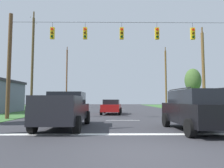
% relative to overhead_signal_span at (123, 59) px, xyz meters
% --- Properties ---
extents(ground_plane, '(120.00, 120.00, 0.00)m').
position_rel_overhead_signal_span_xyz_m(ground_plane, '(-0.08, -10.29, -4.79)').
color(ground_plane, '#333338').
extents(stop_bar_stripe, '(15.53, 0.45, 0.01)m').
position_rel_overhead_signal_span_xyz_m(stop_bar_stripe, '(-0.08, -7.08, -4.78)').
color(stop_bar_stripe, white).
rests_on(stop_bar_stripe, ground).
extents(lane_dash_0, '(2.50, 0.15, 0.01)m').
position_rel_overhead_signal_span_xyz_m(lane_dash_0, '(-0.08, -1.08, -4.78)').
color(lane_dash_0, white).
rests_on(lane_dash_0, ground).
extents(lane_dash_1, '(2.50, 0.15, 0.01)m').
position_rel_overhead_signal_span_xyz_m(lane_dash_1, '(-0.08, 6.79, -4.78)').
color(lane_dash_1, white).
rests_on(lane_dash_1, ground).
extents(lane_dash_2, '(2.50, 0.15, 0.01)m').
position_rel_overhead_signal_span_xyz_m(lane_dash_2, '(-0.08, 13.96, -4.78)').
color(lane_dash_2, white).
rests_on(lane_dash_2, ground).
extents(overhead_signal_span, '(18.50, 0.31, 8.47)m').
position_rel_overhead_signal_span_xyz_m(overhead_signal_span, '(0.00, 0.00, 0.00)').
color(overhead_signal_span, brown).
rests_on(overhead_signal_span, ground).
extents(pickup_truck, '(2.34, 5.43, 1.95)m').
position_rel_overhead_signal_span_xyz_m(pickup_truck, '(-3.50, -4.94, -3.82)').
color(pickup_truck, black).
rests_on(pickup_truck, ground).
extents(suv_black, '(2.30, 4.84, 2.05)m').
position_rel_overhead_signal_span_xyz_m(suv_black, '(3.11, -6.27, -3.73)').
color(suv_black, black).
rests_on(suv_black, ground).
extents(distant_car_crossing_white, '(2.13, 4.36, 1.52)m').
position_rel_overhead_signal_span_xyz_m(distant_car_crossing_white, '(-9.74, 14.82, -4.00)').
color(distant_car_crossing_white, silver).
rests_on(distant_car_crossing_white, ground).
extents(distant_car_far_parked, '(2.34, 4.45, 1.52)m').
position_rel_overhead_signal_span_xyz_m(distant_car_far_parked, '(-0.87, 5.31, -4.00)').
color(distant_car_far_parked, maroon).
rests_on(distant_car_far_parked, ground).
extents(utility_pole_mid_right, '(0.32, 1.76, 9.76)m').
position_rel_overhead_signal_span_xyz_m(utility_pole_mid_right, '(9.46, 6.43, -0.10)').
color(utility_pole_mid_right, brown).
rests_on(utility_pole_mid_right, ground).
extents(utility_pole_far_right, '(0.33, 1.86, 11.48)m').
position_rel_overhead_signal_span_xyz_m(utility_pole_far_right, '(9.50, 21.88, 0.74)').
color(utility_pole_far_right, brown).
rests_on(utility_pole_far_right, ground).
extents(utility_pole_mid_left, '(0.26, 1.88, 11.36)m').
position_rel_overhead_signal_span_xyz_m(utility_pole_mid_left, '(-9.57, 6.12, 0.74)').
color(utility_pole_mid_left, brown).
rests_on(utility_pole_mid_left, ground).
extents(utility_pole_far_left, '(0.26, 1.63, 11.44)m').
position_rel_overhead_signal_span_xyz_m(utility_pole_far_left, '(-9.08, 21.69, 0.84)').
color(utility_pole_far_left, brown).
rests_on(utility_pole_far_left, ground).
extents(tree_roadside_far_right, '(2.44, 2.44, 6.27)m').
position_rel_overhead_signal_span_xyz_m(tree_roadside_far_right, '(11.70, 14.82, -0.37)').
color(tree_roadside_far_right, brown).
rests_on(tree_roadside_far_right, ground).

